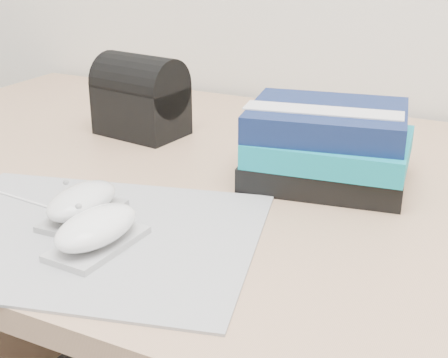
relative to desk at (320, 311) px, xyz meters
The scene contains 6 objects.
desk is the anchor object (origin of this frame).
mousepad 0.44m from the desk, 121.11° to the right, with size 0.39×0.30×0.00m, color gray.
mouse_rear 0.44m from the desk, 127.65° to the right, with size 0.06×0.11×0.05m.
mouse_front 0.45m from the desk, 115.43° to the right, with size 0.07×0.12×0.05m.
book_stack 0.29m from the desk, 84.22° to the right, with size 0.24×0.20×0.11m.
pouch 0.46m from the desk, behind, with size 0.15×0.12×0.14m.
Camera 1 is at (0.24, 0.83, 1.06)m, focal length 50.00 mm.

